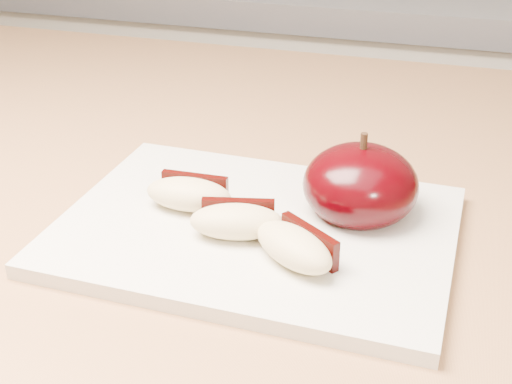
# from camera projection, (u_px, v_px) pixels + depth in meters

# --- Properties ---
(back_cabinet) EXTENTS (2.40, 0.62, 0.94)m
(back_cabinet) POSITION_uv_depth(u_px,v_px,m) (354.00, 209.00, 1.41)
(back_cabinet) COLOR silver
(back_cabinet) RESTS_ON ground
(cutting_board) EXTENTS (0.28, 0.21, 0.01)m
(cutting_board) POSITION_uv_depth(u_px,v_px,m) (256.00, 230.00, 0.51)
(cutting_board) COLOR silver
(cutting_board) RESTS_ON island_counter
(apple_half) EXTENTS (0.11, 0.11, 0.07)m
(apple_half) POSITION_uv_depth(u_px,v_px,m) (360.00, 185.00, 0.51)
(apple_half) COLOR black
(apple_half) RESTS_ON cutting_board
(apple_wedge_a) EXTENTS (0.06, 0.03, 0.02)m
(apple_wedge_a) POSITION_uv_depth(u_px,v_px,m) (190.00, 193.00, 0.52)
(apple_wedge_a) COLOR beige
(apple_wedge_a) RESTS_ON cutting_board
(apple_wedge_b) EXTENTS (0.07, 0.04, 0.02)m
(apple_wedge_b) POSITION_uv_depth(u_px,v_px,m) (237.00, 221.00, 0.48)
(apple_wedge_b) COLOR beige
(apple_wedge_b) RESTS_ON cutting_board
(apple_wedge_c) EXTENTS (0.07, 0.06, 0.02)m
(apple_wedge_c) POSITION_uv_depth(u_px,v_px,m) (296.00, 246.00, 0.45)
(apple_wedge_c) COLOR beige
(apple_wedge_c) RESTS_ON cutting_board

